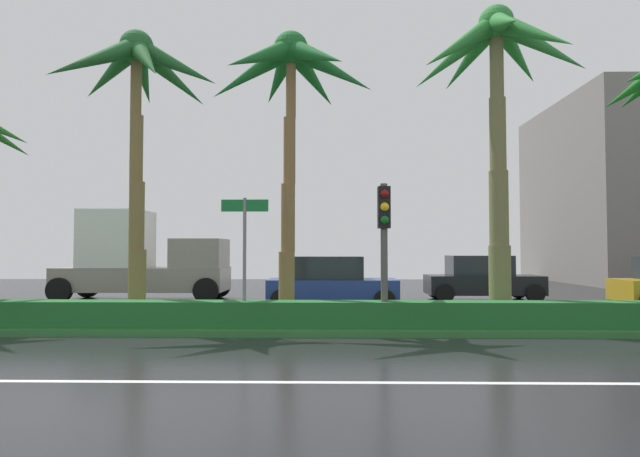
% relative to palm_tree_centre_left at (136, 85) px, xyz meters
% --- Properties ---
extents(ground_plane, '(90.00, 42.00, 0.10)m').
position_rel_palm_tree_centre_left_xyz_m(ground_plane, '(2.41, 0.64, -6.44)').
color(ground_plane, black).
extents(near_lane_divider_stripe, '(81.00, 0.14, 0.01)m').
position_rel_palm_tree_centre_left_xyz_m(near_lane_divider_stripe, '(2.41, -6.36, -6.39)').
color(near_lane_divider_stripe, white).
rests_on(near_lane_divider_stripe, ground_plane).
extents(median_strip, '(85.50, 4.00, 0.15)m').
position_rel_palm_tree_centre_left_xyz_m(median_strip, '(2.41, -0.36, -6.31)').
color(median_strip, '#2D6B33').
rests_on(median_strip, ground_plane).
extents(median_hedge, '(76.50, 0.70, 0.60)m').
position_rel_palm_tree_centre_left_xyz_m(median_hedge, '(2.41, -1.76, -5.94)').
color(median_hedge, '#1E6028').
rests_on(median_hedge, median_strip).
extents(palm_tree_centre_left, '(4.50, 4.60, 7.73)m').
position_rel_palm_tree_centre_left_xyz_m(palm_tree_centre_left, '(0.00, 0.00, 0.00)').
color(palm_tree_centre_left, brown).
rests_on(palm_tree_centre_left, median_strip).
extents(palm_tree_centre, '(4.44, 4.31, 7.51)m').
position_rel_palm_tree_centre_left_xyz_m(palm_tree_centre, '(4.21, -0.36, -0.13)').
color(palm_tree_centre, brown).
rests_on(palm_tree_centre, median_strip).
extents(palm_tree_centre_right, '(4.64, 4.91, 8.14)m').
position_rel_palm_tree_centre_left_xyz_m(palm_tree_centre_right, '(9.53, -0.46, 0.12)').
color(palm_tree_centre_right, '#69653F').
rests_on(palm_tree_centre_right, median_strip).
extents(traffic_signal_median_right, '(0.28, 0.43, 3.32)m').
position_rel_palm_tree_centre_left_xyz_m(traffic_signal_median_right, '(6.46, -1.86, -3.96)').
color(traffic_signal_median_right, '#4C4C47').
rests_on(traffic_signal_median_right, median_strip).
extents(street_name_sign, '(1.10, 0.08, 3.00)m').
position_rel_palm_tree_centre_left_xyz_m(street_name_sign, '(3.23, -1.76, -4.31)').
color(street_name_sign, slate).
rests_on(street_name_sign, median_strip).
extents(box_truck_lead, '(6.40, 2.64, 3.46)m').
position_rel_palm_tree_centre_left_xyz_m(box_truck_lead, '(-2.08, 6.60, -4.84)').
color(box_truck_lead, gray).
rests_on(box_truck_lead, ground_plane).
extents(car_in_traffic_second, '(4.30, 2.02, 1.72)m').
position_rel_palm_tree_centre_left_xyz_m(car_in_traffic_second, '(5.26, 3.89, -5.56)').
color(car_in_traffic_second, navy).
rests_on(car_in_traffic_second, ground_plane).
extents(car_in_traffic_third, '(4.30, 2.02, 1.72)m').
position_rel_palm_tree_centre_left_xyz_m(car_in_traffic_third, '(11.06, 6.69, -5.56)').
color(car_in_traffic_third, black).
rests_on(car_in_traffic_third, ground_plane).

